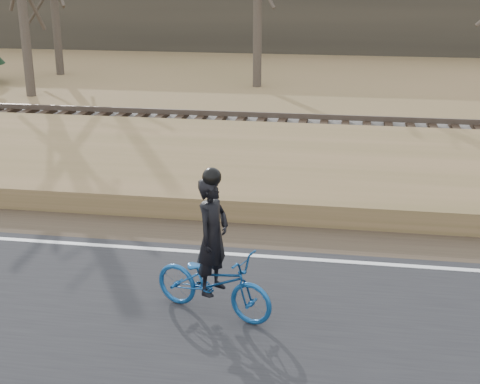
# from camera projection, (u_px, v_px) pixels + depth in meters

# --- Properties ---
(embankment) EXTENTS (120.00, 5.00, 0.44)m
(embankment) POSITION_uv_depth(u_px,v_px,m) (39.00, 166.00, 15.99)
(embankment) COLOR olive
(embankment) RESTS_ON ground
(ballast) EXTENTS (120.00, 3.00, 0.45)m
(ballast) POSITION_uv_depth(u_px,v_px,m) (96.00, 129.00, 19.54)
(ballast) COLOR slate
(ballast) RESTS_ON ground
(railroad) EXTENTS (120.00, 2.40, 0.29)m
(railroad) POSITION_uv_depth(u_px,v_px,m) (96.00, 119.00, 19.45)
(railroad) COLOR black
(railroad) RESTS_ON ballast
(cyclist) EXTENTS (1.96, 1.22, 2.17)m
(cyclist) POSITION_uv_depth(u_px,v_px,m) (213.00, 269.00, 9.34)
(cyclist) COLOR navy
(cyclist) RESTS_ON road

